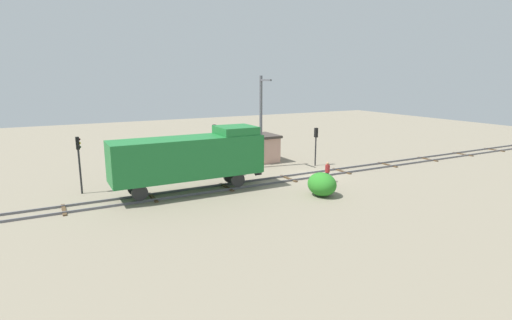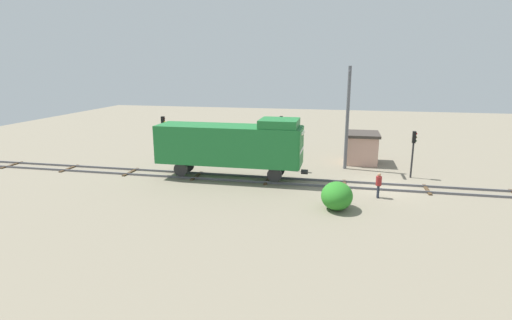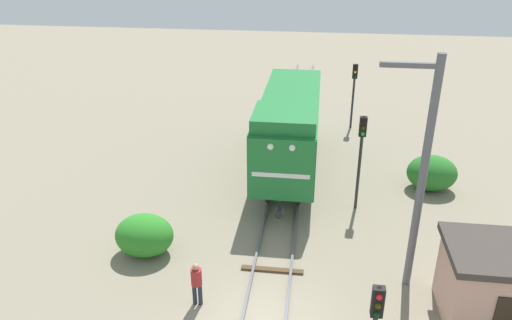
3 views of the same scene
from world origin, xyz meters
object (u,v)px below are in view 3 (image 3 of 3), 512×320
object	(u,v)px
worker_near_track	(197,281)
catenary_mast	(421,173)
traffic_signal_far	(354,84)
relay_hut	(496,283)
locomotive	(290,124)
traffic_signal_mid	(361,147)

from	to	relation	value
worker_near_track	catenary_mast	size ratio (longest dim) A/B	0.20
traffic_signal_far	worker_near_track	world-z (taller)	traffic_signal_far
worker_near_track	relay_hut	bearing A→B (deg)	3.94
locomotive	catenary_mast	size ratio (longest dim) A/B	1.35
traffic_signal_far	relay_hut	xyz separation A→B (m)	(3.90, -17.30, -1.54)
traffic_signal_far	locomotive	bearing A→B (deg)	-116.48
locomotive	worker_near_track	distance (m)	11.14
relay_hut	catenary_mast	bearing A→B (deg)	150.31
locomotive	traffic_signal_far	distance (m)	8.07
worker_near_track	catenary_mast	bearing A→B (deg)	16.22
traffic_signal_far	worker_near_track	size ratio (longest dim) A/B	2.48
catenary_mast	relay_hut	world-z (taller)	catenary_mast
worker_near_track	catenary_mast	world-z (taller)	catenary_mast
catenary_mast	traffic_signal_far	bearing A→B (deg)	94.84
traffic_signal_mid	relay_hut	distance (m)	8.10
traffic_signal_mid	traffic_signal_far	world-z (taller)	traffic_signal_mid
catenary_mast	relay_hut	distance (m)	4.31
traffic_signal_mid	catenary_mast	distance (m)	5.70
catenary_mast	worker_near_track	bearing A→B (deg)	-163.92
catenary_mast	relay_hut	size ratio (longest dim) A/B	2.45
traffic_signal_mid	worker_near_track	xyz separation A→B (m)	(-5.80, -7.42, -2.14)
locomotive	catenary_mast	world-z (taller)	catenary_mast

